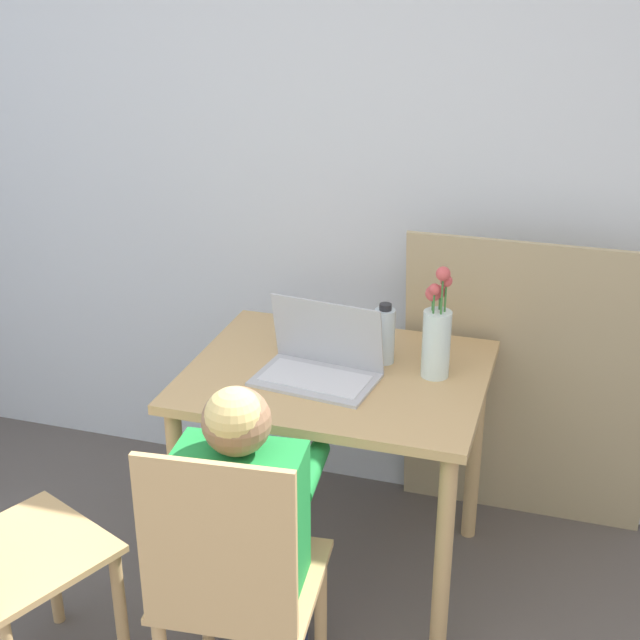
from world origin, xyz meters
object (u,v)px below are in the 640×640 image
(person_seated, at_px, (247,507))
(water_bottle, at_px, (385,335))
(chair_occupied, at_px, (235,589))
(laptop, at_px, (320,360))
(flower_vase, at_px, (437,334))

(person_seated, xyz_separation_m, water_bottle, (0.19, 0.70, 0.21))
(chair_occupied, distance_m, laptop, 0.75)
(person_seated, xyz_separation_m, laptop, (0.03, 0.55, 0.17))
(laptop, distance_m, flower_vase, 0.36)
(laptop, relative_size, water_bottle, 1.95)
(flower_vase, bearing_deg, chair_occupied, -114.21)
(person_seated, height_order, flower_vase, flower_vase)
(person_seated, relative_size, laptop, 2.65)
(person_seated, distance_m, water_bottle, 0.76)
(water_bottle, bearing_deg, chair_occupied, -102.33)
(person_seated, relative_size, flower_vase, 2.82)
(laptop, height_order, water_bottle, laptop)
(laptop, relative_size, flower_vase, 1.06)
(chair_occupied, bearing_deg, water_bottle, -107.63)
(person_seated, bearing_deg, water_bottle, -110.60)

